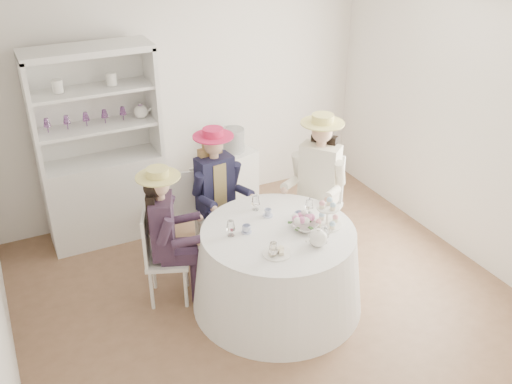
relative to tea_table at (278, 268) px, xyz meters
name	(u,v)px	position (x,y,z in m)	size (l,w,h in m)	color
ground	(261,290)	(-0.06, 0.22, -0.40)	(4.50, 4.50, 0.00)	brown
ceiling	(262,6)	(-0.06, 0.22, 2.30)	(4.50, 4.50, 0.00)	white
wall_back	(183,98)	(-0.06, 2.22, 0.95)	(4.50, 4.50, 0.00)	white
wall_front	(413,298)	(-0.06, -1.78, 0.95)	(4.50, 4.50, 0.00)	white
wall_right	(457,124)	(2.19, 0.22, 0.95)	(4.50, 4.50, 0.00)	white
tea_table	(278,268)	(0.00, 0.00, 0.00)	(1.59, 1.59, 0.80)	white
hutch	(103,174)	(-1.12, 1.90, 0.36)	(1.46, 0.98, 2.14)	silver
side_table	(234,177)	(0.44, 1.97, -0.05)	(0.45, 0.45, 0.70)	silver
hatbox	(233,140)	(0.44, 1.97, 0.44)	(0.28, 0.28, 0.28)	black
guest_left	(165,228)	(-0.88, 0.52, 0.38)	(0.57, 0.52, 1.38)	silver
guest_mid	(216,186)	(-0.18, 1.01, 0.41)	(0.53, 0.55, 1.43)	silver
guest_right	(318,177)	(0.80, 0.63, 0.47)	(0.66, 0.63, 1.54)	silver
spare_chair	(183,205)	(-0.45, 1.28, 0.12)	(0.49, 0.49, 0.96)	silver
teacup_a	(246,229)	(-0.27, 0.10, 0.43)	(0.08, 0.08, 0.06)	white
teacup_b	(268,213)	(0.03, 0.27, 0.43)	(0.07, 0.07, 0.06)	white
teacup_c	(299,216)	(0.26, 0.09, 0.44)	(0.09, 0.09, 0.07)	white
flower_bowl	(305,228)	(0.22, -0.10, 0.43)	(0.22, 0.22, 0.05)	white
flower_arrangement	(302,220)	(0.21, -0.05, 0.49)	(0.17, 0.18, 0.07)	pink
table_teapot	(318,238)	(0.20, -0.35, 0.47)	(0.22, 0.16, 0.17)	white
sandwich_plate	(277,252)	(-0.18, -0.31, 0.42)	(0.24, 0.24, 0.05)	white
cupcake_stand	(327,216)	(0.44, -0.11, 0.49)	(0.27, 0.27, 0.25)	white
stemware_set	(278,224)	(0.00, 0.00, 0.48)	(0.89, 0.86, 0.15)	white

